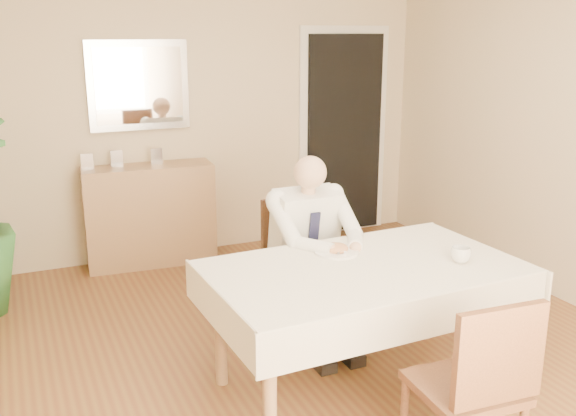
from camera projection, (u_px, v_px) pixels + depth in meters
name	position (u px, v px, depth m)	size (l,w,h in m)	color
room	(314.00, 162.00, 3.53)	(5.00, 5.02, 2.60)	brown
doorway	(344.00, 135.00, 6.39)	(0.96, 0.07, 2.10)	white
mirror	(139.00, 86.00, 5.46)	(0.86, 0.04, 0.76)	silver
dining_table	(364.00, 280.00, 3.55)	(1.75, 1.07, 0.75)	olive
chair_far	(297.00, 257.00, 4.37)	(0.45, 0.45, 0.91)	#492917
chair_near	(478.00, 382.00, 2.80)	(0.46, 0.46, 0.92)	#492917
seated_man	(316.00, 244.00, 4.06)	(0.48, 0.72, 1.24)	white
plate	(336.00, 252.00, 3.72)	(0.26, 0.26, 0.02)	white
food	(336.00, 248.00, 3.72)	(0.14, 0.14, 0.06)	brown
knife	(347.00, 251.00, 3.68)	(0.01, 0.01, 0.13)	silver
fork	(335.00, 253.00, 3.65)	(0.01, 0.01, 0.13)	silver
coffee_mug	(461.00, 255.00, 3.56)	(0.11, 0.11, 0.09)	white
sideboard	(150.00, 215.00, 5.62)	(1.10, 0.38, 0.88)	olive
photo_frame_left	(87.00, 162.00, 5.31)	(0.10, 0.02, 0.14)	silver
photo_frame_center	(117.00, 159.00, 5.45)	(0.10, 0.02, 0.14)	silver
photo_frame_right	(157.00, 156.00, 5.54)	(0.10, 0.02, 0.14)	silver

